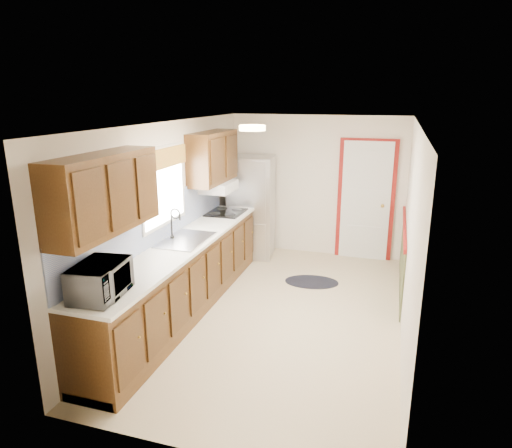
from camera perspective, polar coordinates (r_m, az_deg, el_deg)
The scene contains 8 objects.
room_shell at distance 5.57m, azimuth 3.12°, elevation -0.01°, with size 3.20×5.20×2.52m.
kitchen_run at distance 5.84m, azimuth -9.51°, elevation -3.46°, with size 0.63×4.00×2.20m.
back_wall_trim at distance 7.64m, azimuth 14.42°, elevation 1.50°, with size 1.12×2.30×2.08m.
ceiling_fixture at distance 5.26m, azimuth -0.47°, elevation 11.92°, with size 0.30×0.30×0.06m, color #FFD88C.
microwave at distance 4.39m, azimuth -18.95°, elevation -6.24°, with size 0.58×0.32×0.39m, color white.
refrigerator at distance 7.83m, azimuth -0.51°, elevation 2.16°, with size 0.80×0.77×1.73m.
rug at distance 6.97m, azimuth 6.97°, elevation -7.19°, with size 0.80×0.52×0.01m, color black.
cooktop at distance 7.13m, azimuth -3.76°, elevation 1.46°, with size 0.52×0.63×0.02m, color black.
Camera 1 is at (1.28, -5.20, 2.73)m, focal length 32.00 mm.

